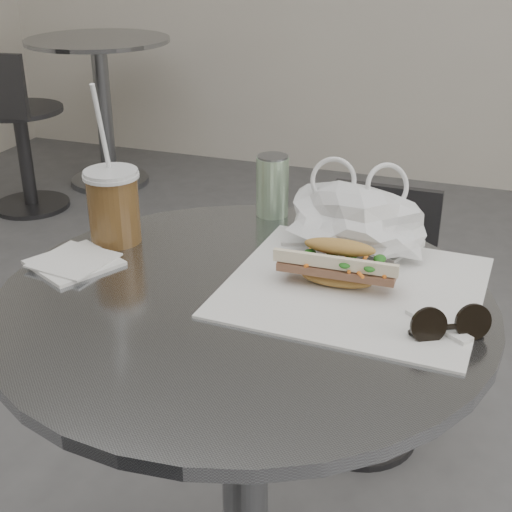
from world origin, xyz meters
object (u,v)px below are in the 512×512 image
(banh_mi, at_px, (338,264))
(iced_coffee, at_px, (113,205))
(cafe_table, at_px, (245,439))
(bg_table, at_px, (103,95))
(drink_can, at_px, (272,186))
(bg_chair, at_px, (18,141))
(sunglasses, at_px, (450,326))
(chair_far, at_px, (368,333))

(banh_mi, height_order, iced_coffee, iced_coffee)
(cafe_table, bearing_deg, banh_mi, 31.24)
(bg_table, distance_m, drink_can, 2.44)
(bg_table, xyz_separation_m, iced_coffee, (1.31, -2.09, 0.34))
(bg_chair, relative_size, sunglasses, 6.97)
(chair_far, height_order, drink_can, drink_can)
(iced_coffee, xyz_separation_m, drink_can, (0.22, 0.21, -0.01))
(cafe_table, xyz_separation_m, iced_coffee, (-0.29, 0.11, 0.34))
(bg_table, height_order, chair_far, bg_table)
(bg_chair, xyz_separation_m, sunglasses, (2.08, -1.74, 0.42))
(banh_mi, relative_size, sunglasses, 2.07)
(sunglasses, bearing_deg, cafe_table, 148.21)
(banh_mi, bearing_deg, sunglasses, -29.34)
(bg_table, distance_m, banh_mi, 2.75)
(iced_coffee, bearing_deg, drink_can, 44.13)
(chair_far, relative_size, banh_mi, 2.90)
(cafe_table, distance_m, drink_can, 0.47)
(bg_table, relative_size, bg_chair, 0.98)
(cafe_table, distance_m, bg_chair, 2.47)
(banh_mi, distance_m, sunglasses, 0.20)
(banh_mi, relative_size, iced_coffee, 0.80)
(chair_far, height_order, sunglasses, sunglasses)
(cafe_table, height_order, sunglasses, sunglasses)
(cafe_table, bearing_deg, iced_coffee, 158.22)
(drink_can, bearing_deg, sunglasses, -42.90)
(bg_chair, bearing_deg, chair_far, -37.18)
(cafe_table, bearing_deg, bg_table, 126.03)
(iced_coffee, bearing_deg, sunglasses, -12.62)
(chair_far, relative_size, bg_chair, 0.86)
(bg_chair, xyz_separation_m, drink_can, (1.71, -1.40, 0.46))
(banh_mi, bearing_deg, chair_far, 92.98)
(iced_coffee, bearing_deg, cafe_table, -21.78)
(bg_table, relative_size, iced_coffee, 2.63)
(banh_mi, distance_m, drink_can, 0.32)
(banh_mi, bearing_deg, drink_can, 125.88)
(sunglasses, bearing_deg, chair_far, 79.56)
(iced_coffee, height_order, drink_can, iced_coffee)
(bg_table, bearing_deg, banh_mi, -50.90)
(chair_far, relative_size, sunglasses, 6.00)
(bg_table, xyz_separation_m, chair_far, (1.68, -1.51, -0.17))
(chair_far, relative_size, drink_can, 5.53)
(chair_far, distance_m, bg_chair, 2.12)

